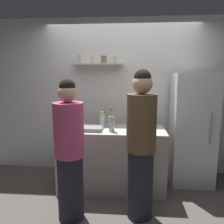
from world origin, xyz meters
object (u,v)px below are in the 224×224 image
(refrigerator, at_px, (192,129))
(person_pink_top, at_px, (70,153))
(wine_bottle_pale_glass, at_px, (112,123))
(water_bottle_plastic, at_px, (102,120))
(person_brown_jacket, at_px, (141,147))
(wine_bottle_dark_glass, at_px, (66,122))
(baking_pan, at_px, (90,129))
(wine_bottle_amber_glass, at_px, (71,120))
(utensil_holder, at_px, (111,123))

(refrigerator, relative_size, person_pink_top, 1.04)
(wine_bottle_pale_glass, bearing_deg, water_bottle_plastic, 122.59)
(person_brown_jacket, bearing_deg, wine_bottle_pale_glass, -153.74)
(wine_bottle_dark_glass, xyz_separation_m, water_bottle_plastic, (0.47, 0.25, -0.02))
(wine_bottle_pale_glass, relative_size, person_brown_jacket, 0.18)
(wine_bottle_pale_glass, bearing_deg, wine_bottle_dark_glass, 178.74)
(baking_pan, relative_size, person_brown_jacket, 0.19)
(wine_bottle_amber_glass, xyz_separation_m, wine_bottle_dark_glass, (-0.03, -0.13, 0.01))
(wine_bottle_amber_glass, height_order, wine_bottle_dark_glass, wine_bottle_dark_glass)
(baking_pan, distance_m, water_bottle_plastic, 0.29)
(utensil_holder, xyz_separation_m, person_pink_top, (-0.40, -0.91, -0.16))
(wine_bottle_dark_glass, distance_m, person_brown_jacket, 1.16)
(wine_bottle_pale_glass, xyz_separation_m, wine_bottle_amber_glass, (-0.61, 0.15, -0.01))
(wine_bottle_pale_glass, bearing_deg, wine_bottle_amber_glass, 166.57)
(wine_bottle_amber_glass, bearing_deg, baking_pan, -21.79)
(refrigerator, height_order, wine_bottle_pale_glass, refrigerator)
(water_bottle_plastic, relative_size, person_brown_jacket, 0.13)
(water_bottle_plastic, bearing_deg, wine_bottle_amber_glass, -164.92)
(person_brown_jacket, xyz_separation_m, person_pink_top, (-0.81, -0.10, -0.06))
(baking_pan, bearing_deg, wine_bottle_pale_glass, -4.49)
(water_bottle_plastic, xyz_separation_m, person_pink_top, (-0.26, -0.88, -0.20))
(utensil_holder, bearing_deg, water_bottle_plastic, -168.39)
(utensil_holder, bearing_deg, wine_bottle_amber_glass, -165.75)
(baking_pan, relative_size, water_bottle_plastic, 1.47)
(baking_pan, relative_size, wine_bottle_amber_glass, 1.10)
(wine_bottle_pale_glass, bearing_deg, refrigerator, 20.39)
(wine_bottle_amber_glass, xyz_separation_m, person_brown_jacket, (0.99, -0.66, -0.15))
(water_bottle_plastic, distance_m, person_pink_top, 0.94)
(wine_bottle_dark_glass, bearing_deg, person_pink_top, -71.57)
(wine_bottle_pale_glass, distance_m, person_brown_jacket, 0.66)
(wine_bottle_amber_glass, xyz_separation_m, water_bottle_plastic, (0.44, 0.12, -0.01))
(refrigerator, bearing_deg, person_brown_jacket, -130.52)
(wine_bottle_amber_glass, relative_size, person_pink_top, 0.19)
(water_bottle_plastic, bearing_deg, refrigerator, 7.54)
(wine_bottle_pale_glass, distance_m, wine_bottle_amber_glass, 0.63)
(utensil_holder, bearing_deg, wine_bottle_pale_glass, -84.42)
(wine_bottle_dark_glass, height_order, person_pink_top, person_pink_top)
(refrigerator, distance_m, person_pink_top, 1.95)
(refrigerator, relative_size, person_brown_jacket, 0.97)
(baking_pan, distance_m, wine_bottle_dark_glass, 0.35)
(wine_bottle_pale_glass, xyz_separation_m, wine_bottle_dark_glass, (-0.64, 0.01, 0.00))
(refrigerator, height_order, person_brown_jacket, person_brown_jacket)
(wine_bottle_pale_glass, bearing_deg, baking_pan, 175.51)
(baking_pan, distance_m, person_pink_top, 0.67)
(utensil_holder, distance_m, water_bottle_plastic, 0.15)
(baking_pan, bearing_deg, refrigerator, 15.65)
(wine_bottle_amber_glass, distance_m, person_pink_top, 0.81)
(person_pink_top, bearing_deg, person_brown_jacket, -170.94)
(refrigerator, xyz_separation_m, wine_bottle_amber_glass, (-1.82, -0.30, 0.17))
(utensil_holder, xyz_separation_m, person_brown_jacket, (0.41, -0.81, -0.09))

